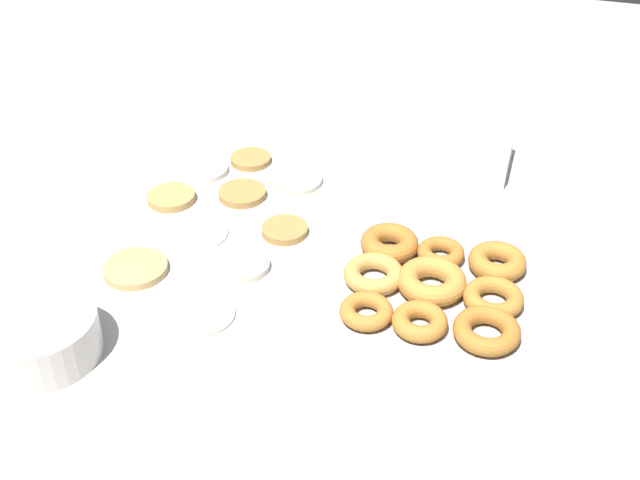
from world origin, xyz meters
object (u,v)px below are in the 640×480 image
object	(u,v)px
pancake_7	(171,197)
pancake_9	(251,159)
pancake_6	(135,268)
pancake_1	(243,265)
pancake_5	(204,170)
batter_bowl	(40,336)
pancake_8	(285,230)
container_stack	(482,156)
pancake_3	(203,313)
pancake_4	(296,180)
pancake_0	(200,233)
pancake_2	(242,194)
donut_tray	(434,285)

from	to	relation	value
pancake_7	pancake_9	xyz separation A→B (m)	(0.19, -0.09, -0.00)
pancake_6	pancake_9	size ratio (longest dim) A/B	1.31
pancake_1	pancake_7	size ratio (longest dim) A/B	0.98
pancake_5	batter_bowl	bearing A→B (deg)	178.44
pancake_8	container_stack	world-z (taller)	container_stack
container_stack	pancake_6	bearing A→B (deg)	135.21
pancake_3	pancake_4	world-z (taller)	same
pancake_7	container_stack	distance (m)	0.64
pancake_4	container_stack	distance (m)	0.39
pancake_1	pancake_5	bearing A→B (deg)	35.17
pancake_1	pancake_5	distance (m)	0.34
pancake_1	pancake_9	distance (m)	0.37
pancake_0	pancake_2	world-z (taller)	pancake_2
pancake_0	pancake_6	distance (m)	0.15
pancake_5	batter_bowl	size ratio (longest dim) A/B	0.54
pancake_5	donut_tray	xyz separation A→B (m)	(-0.25, -0.53, 0.01)
pancake_4	pancake_5	world-z (taller)	pancake_5
pancake_2	batter_bowl	size ratio (longest dim) A/B	0.52
pancake_4	pancake_8	size ratio (longest dim) A/B	1.24
pancake_1	container_stack	bearing A→B (deg)	-36.91
pancake_5	pancake_7	size ratio (longest dim) A/B	1.04
pancake_0	pancake_3	xyz separation A→B (m)	(-0.21, -0.10, 0.00)
pancake_8	pancake_2	bearing A→B (deg)	52.25
pancake_1	pancake_6	world-z (taller)	same
pancake_4	batter_bowl	world-z (taller)	batter_bowl
pancake_3	pancake_6	distance (m)	0.18
pancake_2	pancake_7	world-z (taller)	same
pancake_0	pancake_2	xyz separation A→B (m)	(0.14, -0.03, 0.00)
pancake_3	pancake_5	xyz separation A→B (m)	(0.42, 0.18, 0.00)
container_stack	pancake_4	bearing A→B (deg)	115.30
pancake_8	pancake_9	bearing A→B (deg)	34.37
pancake_0	pancake_5	size ratio (longest dim) A/B	1.08
pancake_9	batter_bowl	size ratio (longest dim) A/B	0.48
pancake_9	batter_bowl	world-z (taller)	batter_bowl
pancake_1	pancake_0	bearing A→B (deg)	58.27
pancake_1	container_stack	size ratio (longest dim) A/B	0.62
pancake_3	pancake_8	size ratio (longest dim) A/B	1.20
pancake_0	container_stack	distance (m)	0.61
pancake_6	pancake_4	bearing A→B (deg)	-25.47
pancake_5	pancake_8	bearing A→B (deg)	-124.45
pancake_7	pancake_9	size ratio (longest dim) A/B	1.10
pancake_0	pancake_2	bearing A→B (deg)	-10.67
pancake_0	pancake_5	world-z (taller)	pancake_5
pancake_1	donut_tray	world-z (taller)	donut_tray
pancake_3	pancake_9	bearing A→B (deg)	12.24
pancake_2	container_stack	world-z (taller)	container_stack
pancake_6	donut_tray	distance (m)	0.51
pancake_0	donut_tray	xyz separation A→B (m)	(-0.04, -0.44, 0.01)
pancake_4	pancake_9	bearing A→B (deg)	67.22
pancake_1	pancake_6	bearing A→B (deg)	109.97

